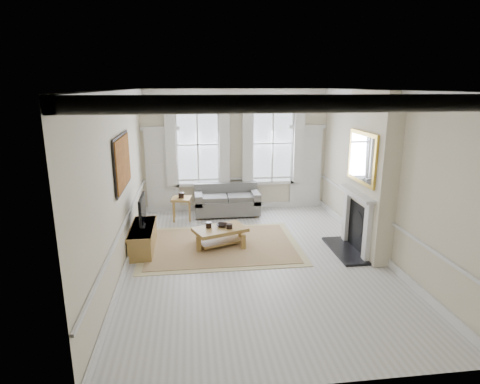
{
  "coord_description": "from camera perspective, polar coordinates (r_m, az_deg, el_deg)",
  "views": [
    {
      "loc": [
        -1.26,
        -7.5,
        3.48
      ],
      "look_at": [
        -0.22,
        0.79,
        1.25
      ],
      "focal_mm": 30.0,
      "sensor_mm": 36.0,
      "label": 1
    }
  ],
  "objects": [
    {
      "name": "floor",
      "position": [
        8.36,
        2.21,
        -9.65
      ],
      "size": [
        7.2,
        7.2,
        0.0
      ],
      "primitive_type": "plane",
      "color": "#B7B5AD",
      "rests_on": "ground"
    },
    {
      "name": "ceiling",
      "position": [
        7.6,
        2.48,
        14.34
      ],
      "size": [
        7.2,
        7.2,
        0.0
      ],
      "primitive_type": "plane",
      "rotation": [
        3.14,
        0.0,
        0.0
      ],
      "color": "white",
      "rests_on": "back_wall"
    },
    {
      "name": "back_wall",
      "position": [
        11.31,
        -0.66,
        5.89
      ],
      "size": [
        5.2,
        0.0,
        5.2
      ],
      "primitive_type": "plane",
      "rotation": [
        1.57,
        0.0,
        0.0
      ],
      "color": "beige",
      "rests_on": "floor"
    },
    {
      "name": "left_wall",
      "position": [
        7.82,
        -16.81,
        1.15
      ],
      "size": [
        0.0,
        7.2,
        7.2
      ],
      "primitive_type": "plane",
      "rotation": [
        1.57,
        0.0,
        1.57
      ],
      "color": "beige",
      "rests_on": "floor"
    },
    {
      "name": "right_wall",
      "position": [
        8.62,
        19.66,
        2.16
      ],
      "size": [
        0.0,
        7.2,
        7.2
      ],
      "primitive_type": "plane",
      "rotation": [
        1.57,
        0.0,
        -1.57
      ],
      "color": "beige",
      "rests_on": "floor"
    },
    {
      "name": "window_left",
      "position": [
        11.16,
        -6.04,
        6.73
      ],
      "size": [
        1.26,
        0.2,
        2.2
      ],
      "primitive_type": null,
      "color": "#B2BCC6",
      "rests_on": "back_wall"
    },
    {
      "name": "window_right",
      "position": [
        11.4,
        4.65,
        6.93
      ],
      "size": [
        1.26,
        0.2,
        2.2
      ],
      "primitive_type": null,
      "color": "#B2BCC6",
      "rests_on": "back_wall"
    },
    {
      "name": "door_left",
      "position": [
        11.33,
        -11.0,
        2.8
      ],
      "size": [
        0.9,
        0.08,
        2.3
      ],
      "primitive_type": "cube",
      "color": "silver",
      "rests_on": "floor"
    },
    {
      "name": "door_right",
      "position": [
        11.78,
        9.34,
        3.34
      ],
      "size": [
        0.9,
        0.08,
        2.3
      ],
      "primitive_type": "cube",
      "color": "silver",
      "rests_on": "floor"
    },
    {
      "name": "painting",
      "position": [
        8.03,
        -16.38,
        4.09
      ],
      "size": [
        0.05,
        1.66,
        1.06
      ],
      "primitive_type": "cube",
      "color": "#A45E1C",
      "rests_on": "left_wall"
    },
    {
      "name": "chimney_breast",
      "position": [
        8.72,
        18.05,
        2.43
      ],
      "size": [
        0.35,
        1.7,
        3.38
      ],
      "primitive_type": "cube",
      "color": "beige",
      "rests_on": "floor"
    },
    {
      "name": "hearth",
      "position": [
        9.05,
        14.73,
        -8.02
      ],
      "size": [
        0.55,
        1.5,
        0.05
      ],
      "primitive_type": "cube",
      "color": "black",
      "rests_on": "floor"
    },
    {
      "name": "fireplace",
      "position": [
        8.88,
        16.23,
        -3.7
      ],
      "size": [
        0.21,
        1.45,
        1.33
      ],
      "color": "silver",
      "rests_on": "floor"
    },
    {
      "name": "mirror",
      "position": [
        8.56,
        16.93,
        4.69
      ],
      "size": [
        0.06,
        1.26,
        1.06
      ],
      "primitive_type": "cube",
      "color": "gold",
      "rests_on": "chimney_breast"
    },
    {
      "name": "sofa",
      "position": [
        11.1,
        -1.88,
        -1.42
      ],
      "size": [
        1.76,
        0.86,
        0.84
      ],
      "color": "#61615F",
      "rests_on": "floor"
    },
    {
      "name": "side_table",
      "position": [
        10.73,
        -8.33,
        -1.38
      ],
      "size": [
        0.56,
        0.56,
        0.6
      ],
      "rotation": [
        0.0,
        0.0,
        -0.14
      ],
      "color": "olive",
      "rests_on": "floor"
    },
    {
      "name": "rug",
      "position": [
        9.05,
        -2.8,
        -7.59
      ],
      "size": [
        3.5,
        2.6,
        0.02
      ],
      "primitive_type": "cube",
      "color": "#95774D",
      "rests_on": "floor"
    },
    {
      "name": "coffee_table",
      "position": [
        8.93,
        -2.83,
        -5.62
      ],
      "size": [
        1.29,
        1.02,
        0.42
      ],
      "rotation": [
        0.0,
        0.0,
        0.37
      ],
      "color": "olive",
      "rests_on": "rug"
    },
    {
      "name": "ceramic_pot_a",
      "position": [
        8.92,
        -4.47,
        -4.71
      ],
      "size": [
        0.13,
        0.13,
        0.13
      ],
      "primitive_type": "cylinder",
      "color": "black",
      "rests_on": "coffee_table"
    },
    {
      "name": "ceramic_pot_b",
      "position": [
        8.86,
        -1.52,
        -4.9
      ],
      "size": [
        0.14,
        0.14,
        0.1
      ],
      "primitive_type": "cylinder",
      "color": "black",
      "rests_on": "coffee_table"
    },
    {
      "name": "bowl",
      "position": [
        8.99,
        -2.57,
        -4.73
      ],
      "size": [
        0.33,
        0.33,
        0.06
      ],
      "primitive_type": "imported",
      "rotation": [
        0.0,
        0.0,
        -0.4
      ],
      "color": "black",
      "rests_on": "coffee_table"
    },
    {
      "name": "tv_stand",
      "position": [
        9.02,
        -13.62,
        -6.38
      ],
      "size": [
        0.47,
        1.47,
        0.52
      ],
      "primitive_type": "cube",
      "color": "olive",
      "rests_on": "floor"
    },
    {
      "name": "tv",
      "position": [
        8.81,
        -13.73,
        -2.39
      ],
      "size": [
        0.08,
        0.9,
        0.68
      ],
      "color": "black",
      "rests_on": "tv_stand"
    }
  ]
}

